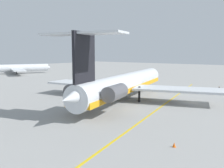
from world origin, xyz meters
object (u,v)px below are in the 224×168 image
(main_jetliner, at_px, (124,84))
(ground_crew_near_nose, at_px, (219,88))
(airliner_mid_left, at_px, (18,68))
(safety_cone_nose, at_px, (174,145))

(main_jetliner, relative_size, ground_crew_near_nose, 28.62)
(main_jetliner, xyz_separation_m, airliner_mid_left, (24.73, 79.52, -0.89))
(main_jetliner, distance_m, airliner_mid_left, 83.28)
(airliner_mid_left, bearing_deg, main_jetliner, -80.98)
(main_jetliner, height_order, airliner_mid_left, main_jetliner)
(airliner_mid_left, distance_m, ground_crew_near_nose, 93.90)
(airliner_mid_left, height_order, safety_cone_nose, airliner_mid_left)
(airliner_mid_left, bearing_deg, safety_cone_nose, -87.49)
(safety_cone_nose, bearing_deg, airliner_mid_left, 66.22)
(main_jetliner, xyz_separation_m, ground_crew_near_nose, (24.41, -14.35, -2.72))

